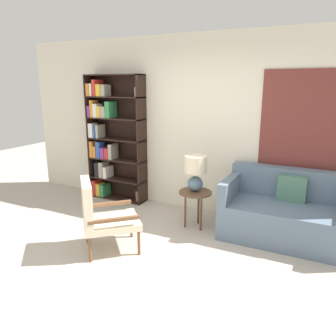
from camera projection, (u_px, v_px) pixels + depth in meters
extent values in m
plane|color=#B2A899|center=(124.00, 267.00, 3.63)|extent=(14.00, 14.00, 0.00)
cube|color=silver|center=(195.00, 125.00, 5.05)|extent=(6.40, 0.06, 2.70)
cube|color=brown|center=(300.00, 124.00, 4.33)|extent=(1.03, 0.02, 1.40)
cube|color=black|center=(93.00, 137.00, 5.77)|extent=(0.02, 0.30, 2.12)
cube|color=black|center=(142.00, 141.00, 5.34)|extent=(0.02, 0.30, 2.12)
cube|color=black|center=(114.00, 75.00, 5.29)|extent=(1.03, 0.30, 0.02)
cube|color=black|center=(119.00, 198.00, 5.82)|extent=(1.03, 0.30, 0.02)
cube|color=black|center=(121.00, 138.00, 5.68)|extent=(1.03, 0.01, 2.12)
cube|color=black|center=(118.00, 179.00, 5.73)|extent=(1.03, 0.30, 0.02)
cube|color=red|center=(97.00, 187.00, 5.96)|extent=(0.08, 0.23, 0.27)
cube|color=gold|center=(101.00, 189.00, 5.90)|extent=(0.08, 0.19, 0.22)
cube|color=#338C4C|center=(105.00, 190.00, 5.89)|extent=(0.07, 0.24, 0.21)
cylinder|color=#8C6B4C|center=(139.00, 196.00, 5.61)|extent=(0.11, 0.11, 0.18)
cube|color=black|center=(117.00, 159.00, 5.64)|extent=(1.03, 0.30, 0.02)
cylinder|color=#194723|center=(97.00, 168.00, 5.89)|extent=(0.06, 0.06, 0.26)
cube|color=black|center=(99.00, 169.00, 5.81)|extent=(0.08, 0.19, 0.26)
cube|color=gray|center=(104.00, 169.00, 5.79)|extent=(0.08, 0.22, 0.27)
cube|color=silver|center=(108.00, 172.00, 5.76)|extent=(0.07, 0.23, 0.20)
cube|color=black|center=(116.00, 139.00, 5.56)|extent=(1.03, 0.30, 0.02)
cube|color=orange|center=(95.00, 149.00, 5.78)|extent=(0.06, 0.23, 0.28)
cube|color=orange|center=(97.00, 151.00, 5.75)|extent=(0.06, 0.20, 0.20)
cube|color=#2D56A8|center=(100.00, 150.00, 5.69)|extent=(0.07, 0.17, 0.28)
cube|color=#7A338C|center=(105.00, 152.00, 5.69)|extent=(0.08, 0.22, 0.19)
cube|color=red|center=(109.00, 153.00, 5.64)|extent=(0.07, 0.20, 0.19)
cube|color=gray|center=(113.00, 151.00, 5.60)|extent=(0.07, 0.22, 0.26)
cube|color=black|center=(115.00, 118.00, 5.47)|extent=(1.03, 0.30, 0.02)
cube|color=silver|center=(93.00, 130.00, 5.66)|extent=(0.09, 0.17, 0.24)
cube|color=#2D56A8|center=(97.00, 131.00, 5.65)|extent=(0.04, 0.21, 0.20)
cube|color=gray|center=(100.00, 131.00, 5.63)|extent=(0.05, 0.21, 0.22)
cube|color=black|center=(115.00, 97.00, 5.38)|extent=(1.03, 0.30, 0.02)
cube|color=#7A338C|center=(92.00, 111.00, 5.60)|extent=(0.05, 0.19, 0.19)
cube|color=orange|center=(94.00, 109.00, 5.56)|extent=(0.05, 0.18, 0.28)
cube|color=silver|center=(97.00, 111.00, 5.53)|extent=(0.08, 0.17, 0.22)
cube|color=gold|center=(103.00, 112.00, 5.54)|extent=(0.07, 0.25, 0.19)
cube|color=gray|center=(106.00, 112.00, 5.48)|extent=(0.09, 0.21, 0.19)
cube|color=#338C4C|center=(111.00, 110.00, 5.44)|extent=(0.09, 0.23, 0.27)
cube|color=orange|center=(91.00, 90.00, 5.52)|extent=(0.06, 0.22, 0.20)
cube|color=silver|center=(93.00, 90.00, 5.47)|extent=(0.04, 0.18, 0.21)
cube|color=red|center=(98.00, 88.00, 5.47)|extent=(0.06, 0.25, 0.27)
cube|color=gold|center=(101.00, 90.00, 5.42)|extent=(0.09, 0.20, 0.19)
cube|color=gray|center=(106.00, 91.00, 5.37)|extent=(0.08, 0.19, 0.19)
cylinder|color=beige|center=(137.00, 92.00, 5.17)|extent=(0.08, 0.08, 0.15)
cylinder|color=brown|center=(139.00, 243.00, 3.87)|extent=(0.04, 0.04, 0.31)
cylinder|color=brown|center=(131.00, 226.00, 4.32)|extent=(0.04, 0.04, 0.31)
cylinder|color=brown|center=(90.00, 249.00, 3.71)|extent=(0.04, 0.04, 0.31)
cylinder|color=brown|center=(87.00, 231.00, 4.16)|extent=(0.04, 0.04, 0.31)
cube|color=beige|center=(112.00, 222.00, 3.97)|extent=(0.86, 0.85, 0.08)
cube|color=beige|center=(87.00, 202.00, 3.82)|extent=(0.46, 0.48, 0.50)
cube|color=brown|center=(114.00, 220.00, 3.69)|extent=(0.46, 0.44, 0.04)
cube|color=brown|center=(108.00, 204.00, 4.17)|extent=(0.46, 0.44, 0.04)
cube|color=slate|center=(287.00, 223.00, 4.23)|extent=(1.64, 0.88, 0.47)
cube|color=slate|center=(293.00, 183.00, 4.41)|extent=(1.64, 0.20, 0.41)
cube|color=slate|center=(231.00, 187.00, 4.46)|extent=(0.12, 0.88, 0.29)
cube|color=#4C7A66|center=(292.00, 189.00, 4.29)|extent=(0.36, 0.12, 0.34)
cylinder|color=brown|center=(195.00, 192.00, 4.53)|extent=(0.46, 0.46, 0.02)
cylinder|color=brown|center=(198.00, 207.00, 4.71)|extent=(0.03, 0.03, 0.50)
cylinder|color=brown|center=(185.00, 210.00, 4.59)|extent=(0.03, 0.03, 0.50)
cylinder|color=brown|center=(201.00, 213.00, 4.49)|extent=(0.03, 0.03, 0.50)
ellipsoid|color=slate|center=(195.00, 184.00, 4.53)|extent=(0.21, 0.21, 0.21)
cylinder|color=tan|center=(195.00, 174.00, 4.49)|extent=(0.02, 0.02, 0.06)
cylinder|color=beige|center=(196.00, 164.00, 4.46)|extent=(0.31, 0.31, 0.23)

